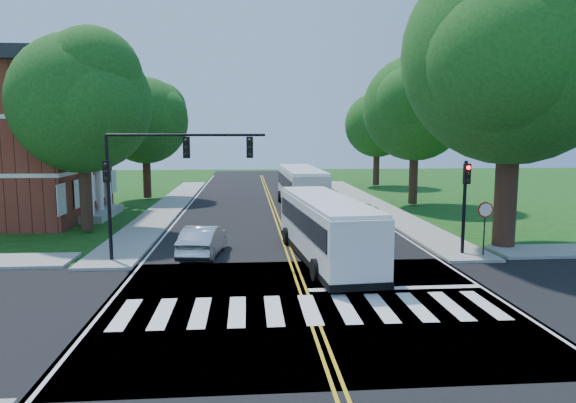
{
  "coord_description": "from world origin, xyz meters",
  "views": [
    {
      "loc": [
        -2.03,
        -16.77,
        5.74
      ],
      "look_at": [
        0.03,
        8.92,
        2.4
      ],
      "focal_mm": 32.0,
      "sensor_mm": 36.0,
      "label": 1
    }
  ],
  "objects": [
    {
      "name": "tree_ne_big",
      "position": [
        11.0,
        8.0,
        9.62
      ],
      "size": [
        10.8,
        10.8,
        14.91
      ],
      "color": "#361E15",
      "rests_on": "ground"
    },
    {
      "name": "tree_east_mid",
      "position": [
        11.5,
        24.0,
        7.86
      ],
      "size": [
        8.4,
        8.4,
        11.93
      ],
      "color": "#361E15",
      "rests_on": "ground"
    },
    {
      "name": "cross_road",
      "position": [
        0.0,
        0.0,
        0.01
      ],
      "size": [
        60.0,
        12.0,
        0.01
      ],
      "primitive_type": "cube",
      "color": "black",
      "rests_on": "ground"
    },
    {
      "name": "ground",
      "position": [
        0.0,
        0.0,
        0.0
      ],
      "size": [
        140.0,
        140.0,
        0.0
      ],
      "primitive_type": "plane",
      "color": "#174210",
      "rests_on": "ground"
    },
    {
      "name": "bus_follow",
      "position": [
        2.18,
        23.01,
        1.69
      ],
      "size": [
        3.15,
        12.32,
        3.18
      ],
      "rotation": [
        0.0,
        0.0,
        3.16
      ],
      "color": "silver",
      "rests_on": "road"
    },
    {
      "name": "tree_west_near",
      "position": [
        -11.5,
        14.0,
        7.53
      ],
      "size": [
        8.0,
        8.0,
        11.4
      ],
      "color": "#361E15",
      "rests_on": "ground"
    },
    {
      "name": "sidewalk_nw",
      "position": [
        -8.3,
        25.0,
        0.07
      ],
      "size": [
        2.6,
        40.0,
        0.15
      ],
      "primitive_type": "cube",
      "color": "gray",
      "rests_on": "ground"
    },
    {
      "name": "stop_sign",
      "position": [
        9.0,
        5.98,
        2.03
      ],
      "size": [
        0.76,
        0.08,
        2.53
      ],
      "color": "black",
      "rests_on": "ground"
    },
    {
      "name": "sidewalk_ne",
      "position": [
        8.3,
        25.0,
        0.07
      ],
      "size": [
        2.6,
        40.0,
        0.15
      ],
      "primitive_type": "cube",
      "color": "gray",
      "rests_on": "ground"
    },
    {
      "name": "stop_bar",
      "position": [
        3.5,
        1.6,
        0.02
      ],
      "size": [
        6.6,
        0.4,
        0.01
      ],
      "primitive_type": "cube",
      "color": "silver",
      "rests_on": "road"
    },
    {
      "name": "hatchback",
      "position": [
        -4.15,
        7.44,
        0.75
      ],
      "size": [
        2.15,
        4.64,
        1.47
      ],
      "primitive_type": "imported",
      "rotation": [
        0.0,
        0.0,
        3.0
      ],
      "color": "silver",
      "rests_on": "road"
    },
    {
      "name": "bus_lead",
      "position": [
        1.54,
        6.29,
        1.53
      ],
      "size": [
        3.41,
        11.31,
        2.88
      ],
      "rotation": [
        0.0,
        0.0,
        3.23
      ],
      "color": "silver",
      "rests_on": "road"
    },
    {
      "name": "edge_line_e",
      "position": [
        6.8,
        22.0,
        0.01
      ],
      "size": [
        0.12,
        70.0,
        0.01
      ],
      "primitive_type": "cube",
      "color": "silver",
      "rests_on": "road"
    },
    {
      "name": "center_line",
      "position": [
        0.0,
        22.0,
        0.01
      ],
      "size": [
        0.36,
        70.0,
        0.01
      ],
      "primitive_type": "cube",
      "color": "gold",
      "rests_on": "road"
    },
    {
      "name": "crosswalk",
      "position": [
        0.0,
        -0.5,
        0.02
      ],
      "size": [
        12.6,
        3.0,
        0.01
      ],
      "primitive_type": "cube",
      "color": "silver",
      "rests_on": "road"
    },
    {
      "name": "dark_sedan",
      "position": [
        5.34,
        14.29,
        0.57
      ],
      "size": [
        2.35,
        4.1,
        1.12
      ],
      "primitive_type": "imported",
      "rotation": [
        0.0,
        0.0,
        3.36
      ],
      "color": "black",
      "rests_on": "road"
    },
    {
      "name": "edge_line_w",
      "position": [
        -6.8,
        22.0,
        0.01
      ],
      "size": [
        0.12,
        70.0,
        0.01
      ],
      "primitive_type": "cube",
      "color": "silver",
      "rests_on": "road"
    },
    {
      "name": "tree_west_far",
      "position": [
        -11.0,
        30.0,
        7.0
      ],
      "size": [
        7.6,
        7.6,
        10.67
      ],
      "color": "#361E15",
      "rests_on": "ground"
    },
    {
      "name": "tree_east_far",
      "position": [
        12.5,
        40.0,
        6.86
      ],
      "size": [
        7.2,
        7.2,
        10.34
      ],
      "color": "#361E15",
      "rests_on": "ground"
    },
    {
      "name": "road",
      "position": [
        0.0,
        18.0,
        0.01
      ],
      "size": [
        14.0,
        96.0,
        0.01
      ],
      "primitive_type": "cube",
      "color": "black",
      "rests_on": "ground"
    },
    {
      "name": "suv",
      "position": [
        5.18,
        15.27,
        0.73
      ],
      "size": [
        3.64,
        5.58,
        1.43
      ],
      "primitive_type": "imported",
      "rotation": [
        0.0,
        0.0,
        2.87
      ],
      "color": "#B5B8BD",
      "rests_on": "road"
    },
    {
      "name": "signal_ne",
      "position": [
        8.2,
        6.44,
        2.96
      ],
      "size": [
        0.3,
        0.46,
        4.4
      ],
      "color": "black",
      "rests_on": "ground"
    },
    {
      "name": "signal_nw",
      "position": [
        -5.86,
        6.43,
        4.38
      ],
      "size": [
        7.15,
        0.46,
        5.66
      ],
      "color": "black",
      "rests_on": "ground"
    }
  ]
}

